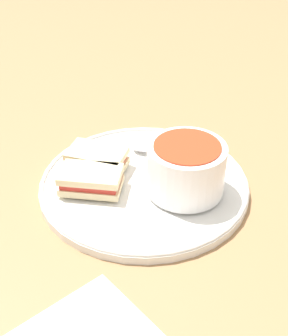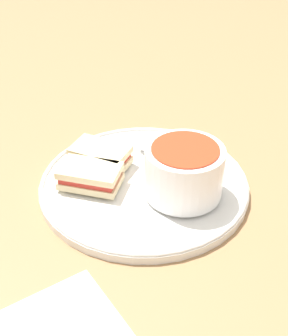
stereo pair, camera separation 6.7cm
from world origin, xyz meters
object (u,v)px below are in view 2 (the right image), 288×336
object	(u,v)px
sandwich_half_near	(101,156)
spoon	(153,149)
soup_bowl	(184,171)
sandwich_half_far	(90,176)

from	to	relation	value
sandwich_half_near	spoon	bearing A→B (deg)	-117.20
spoon	soup_bowl	bearing A→B (deg)	141.18
soup_bowl	spoon	xyz separation A→B (m)	(0.10, -0.06, -0.03)
soup_bowl	sandwich_half_far	size ratio (longest dim) A/B	1.09
soup_bowl	spoon	world-z (taller)	soup_bowl
spoon	sandwich_half_far	size ratio (longest dim) A/B	1.14
spoon	sandwich_half_far	bearing A→B (deg)	73.73
soup_bowl	spoon	bearing A→B (deg)	-29.83
soup_bowl	sandwich_half_far	world-z (taller)	soup_bowl
spoon	sandwich_half_far	world-z (taller)	sandwich_half_far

